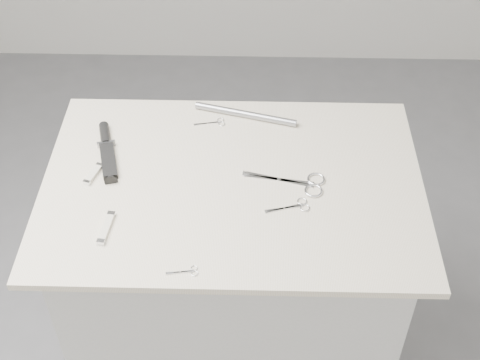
{
  "coord_description": "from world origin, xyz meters",
  "views": [
    {
      "loc": [
        0.05,
        -1.26,
        2.13
      ],
      "look_at": [
        0.02,
        0.01,
        0.92
      ],
      "focal_mm": 50.0,
      "sensor_mm": 36.0,
      "label": 1
    }
  ],
  "objects_px": {
    "large_shears": "(302,183)",
    "tiny_scissors": "(187,272)",
    "embroidery_scissors_a": "(295,206)",
    "plinth": "(234,291)",
    "metal_rail": "(246,114)",
    "sheathed_knife": "(107,148)",
    "embroidery_scissors_b": "(214,123)",
    "pocket_knife_b": "(93,174)",
    "pocket_knife_a": "(106,228)"
  },
  "relations": [
    {
      "from": "embroidery_scissors_b",
      "to": "sheathed_knife",
      "type": "distance_m",
      "value": 0.32
    },
    {
      "from": "embroidery_scissors_a",
      "to": "pocket_knife_b",
      "type": "height_order",
      "value": "pocket_knife_b"
    },
    {
      "from": "embroidery_scissors_a",
      "to": "sheathed_knife",
      "type": "xyz_separation_m",
      "value": [
        -0.51,
        0.2,
        0.01
      ]
    },
    {
      "from": "embroidery_scissors_b",
      "to": "pocket_knife_a",
      "type": "distance_m",
      "value": 0.48
    },
    {
      "from": "tiny_scissors",
      "to": "metal_rail",
      "type": "distance_m",
      "value": 0.59
    },
    {
      "from": "plinth",
      "to": "metal_rail",
      "type": "xyz_separation_m",
      "value": [
        0.03,
        0.28,
        0.48
      ]
    },
    {
      "from": "embroidery_scissors_a",
      "to": "embroidery_scissors_b",
      "type": "bearing_deg",
      "value": 108.28
    },
    {
      "from": "tiny_scissors",
      "to": "pocket_knife_a",
      "type": "height_order",
      "value": "pocket_knife_a"
    },
    {
      "from": "pocket_knife_b",
      "to": "embroidery_scissors_b",
      "type": "bearing_deg",
      "value": -34.83
    },
    {
      "from": "sheathed_knife",
      "to": "pocket_knife_b",
      "type": "relative_size",
      "value": 2.79
    },
    {
      "from": "plinth",
      "to": "pocket_knife_a",
      "type": "xyz_separation_m",
      "value": [
        -0.3,
        -0.18,
        0.48
      ]
    },
    {
      "from": "plinth",
      "to": "tiny_scissors",
      "type": "distance_m",
      "value": 0.57
    },
    {
      "from": "tiny_scissors",
      "to": "large_shears",
      "type": "bearing_deg",
      "value": 38.83
    },
    {
      "from": "embroidery_scissors_b",
      "to": "tiny_scissors",
      "type": "bearing_deg",
      "value": -104.94
    },
    {
      "from": "plinth",
      "to": "pocket_knife_b",
      "type": "height_order",
      "value": "pocket_knife_b"
    },
    {
      "from": "embroidery_scissors_b",
      "to": "metal_rail",
      "type": "height_order",
      "value": "metal_rail"
    },
    {
      "from": "embroidery_scissors_b",
      "to": "tiny_scissors",
      "type": "xyz_separation_m",
      "value": [
        -0.03,
        -0.55,
        -0.0
      ]
    },
    {
      "from": "embroidery_scissors_a",
      "to": "sheathed_knife",
      "type": "relative_size",
      "value": 0.51
    },
    {
      "from": "tiny_scissors",
      "to": "sheathed_knife",
      "type": "height_order",
      "value": "sheathed_knife"
    },
    {
      "from": "embroidery_scissors_b",
      "to": "plinth",
      "type": "bearing_deg",
      "value": -87.26
    },
    {
      "from": "pocket_knife_b",
      "to": "embroidery_scissors_a",
      "type": "bearing_deg",
      "value": -82.38
    },
    {
      "from": "tiny_scissors",
      "to": "sheathed_knife",
      "type": "distance_m",
      "value": 0.49
    },
    {
      "from": "embroidery_scissors_a",
      "to": "pocket_knife_a",
      "type": "bearing_deg",
      "value": 175.33
    },
    {
      "from": "metal_rail",
      "to": "embroidery_scissors_a",
      "type": "bearing_deg",
      "value": -70.05
    },
    {
      "from": "plinth",
      "to": "embroidery_scissors_a",
      "type": "distance_m",
      "value": 0.51
    },
    {
      "from": "tiny_scissors",
      "to": "metal_rail",
      "type": "relative_size",
      "value": 0.24
    },
    {
      "from": "tiny_scissors",
      "to": "pocket_knife_b",
      "type": "bearing_deg",
      "value": 122.4
    },
    {
      "from": "sheathed_knife",
      "to": "pocket_knife_a",
      "type": "xyz_separation_m",
      "value": [
        0.05,
        -0.29,
        -0.0
      ]
    },
    {
      "from": "plinth",
      "to": "sheathed_knife",
      "type": "relative_size",
      "value": 3.97
    },
    {
      "from": "pocket_knife_b",
      "to": "large_shears",
      "type": "bearing_deg",
      "value": -73.33
    },
    {
      "from": "large_shears",
      "to": "tiny_scissors",
      "type": "distance_m",
      "value": 0.41
    },
    {
      "from": "tiny_scissors",
      "to": "pocket_knife_b",
      "type": "xyz_separation_m",
      "value": [
        -0.27,
        0.32,
        0.0
      ]
    },
    {
      "from": "plinth",
      "to": "embroidery_scissors_b",
      "type": "distance_m",
      "value": 0.53
    },
    {
      "from": "large_shears",
      "to": "pocket_knife_b",
      "type": "xyz_separation_m",
      "value": [
        -0.55,
        0.02,
        0.0
      ]
    },
    {
      "from": "large_shears",
      "to": "embroidery_scissors_b",
      "type": "relative_size",
      "value": 2.38
    },
    {
      "from": "large_shears",
      "to": "metal_rail",
      "type": "height_order",
      "value": "metal_rail"
    },
    {
      "from": "embroidery_scissors_a",
      "to": "tiny_scissors",
      "type": "height_order",
      "value": "same"
    },
    {
      "from": "embroidery_scissors_b",
      "to": "metal_rail",
      "type": "xyz_separation_m",
      "value": [
        0.09,
        0.03,
        0.01
      ]
    },
    {
      "from": "tiny_scissors",
      "to": "metal_rail",
      "type": "height_order",
      "value": "metal_rail"
    },
    {
      "from": "embroidery_scissors_a",
      "to": "tiny_scissors",
      "type": "relative_size",
      "value": 1.55
    },
    {
      "from": "large_shears",
      "to": "tiny_scissors",
      "type": "relative_size",
      "value": 2.9
    },
    {
      "from": "pocket_knife_a",
      "to": "metal_rail",
      "type": "xyz_separation_m",
      "value": [
        0.33,
        0.45,
        0.0
      ]
    },
    {
      "from": "pocket_knife_b",
      "to": "metal_rail",
      "type": "xyz_separation_m",
      "value": [
        0.4,
        0.26,
        0.01
      ]
    },
    {
      "from": "sheathed_knife",
      "to": "metal_rail",
      "type": "distance_m",
      "value": 0.41
    },
    {
      "from": "embroidery_scissors_a",
      "to": "tiny_scissors",
      "type": "bearing_deg",
      "value": -155.46
    },
    {
      "from": "large_shears",
      "to": "pocket_knife_b",
      "type": "height_order",
      "value": "pocket_knife_b"
    },
    {
      "from": "pocket_knife_a",
      "to": "plinth",
      "type": "bearing_deg",
      "value": -53.62
    },
    {
      "from": "pocket_knife_a",
      "to": "embroidery_scissors_b",
      "type": "bearing_deg",
      "value": -23.63
    },
    {
      "from": "embroidery_scissors_a",
      "to": "pocket_knife_a",
      "type": "xyz_separation_m",
      "value": [
        -0.46,
        -0.09,
        0.0
      ]
    },
    {
      "from": "large_shears",
      "to": "embroidery_scissors_b",
      "type": "distance_m",
      "value": 0.35
    }
  ]
}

